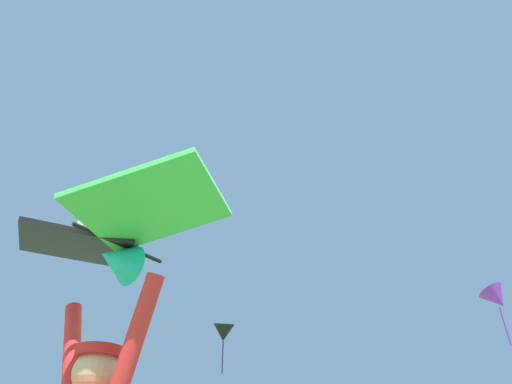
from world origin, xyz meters
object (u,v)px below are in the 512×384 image
at_px(held_stunt_kite, 112,237).
at_px(distant_kite_black_mid_left, 224,333).
at_px(distant_kite_white_low_left, 84,225).
at_px(distant_kite_purple_high_left, 497,298).

relative_size(held_stunt_kite, distant_kite_black_mid_left, 0.66).
distance_m(held_stunt_kite, distant_kite_white_low_left, 16.75).
distance_m(distant_kite_white_low_left, distant_kite_purple_high_left, 18.01).
bearing_deg(distant_kite_white_low_left, distant_kite_black_mid_left, 75.53).
xyz_separation_m(distant_kite_white_low_left, distant_kite_black_mid_left, (1.99, 7.71, -2.47)).
height_order(held_stunt_kite, distant_kite_white_low_left, distant_kite_white_low_left).
xyz_separation_m(held_stunt_kite, distant_kite_black_mid_left, (-9.51, 17.11, 5.27)).
distance_m(distant_kite_white_low_left, distant_kite_black_mid_left, 8.34).
bearing_deg(distant_kite_black_mid_left, distant_kite_white_low_left, -104.47).
bearing_deg(held_stunt_kite, distant_kite_purple_high_left, 83.33).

